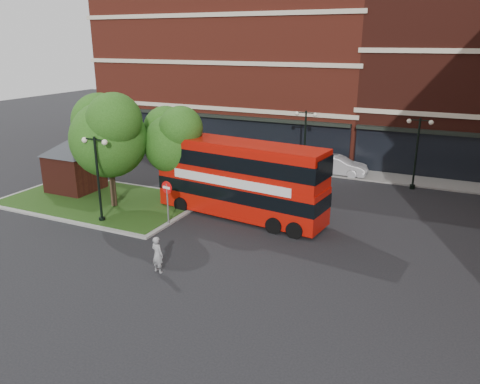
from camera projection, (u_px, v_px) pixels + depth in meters
The scene contains 15 objects.
ground at pixel (182, 240), 24.54m from camera, with size 120.00×120.00×0.00m, color black.
pavement_far at pixel (288, 166), 38.73m from camera, with size 44.00×3.00×0.12m, color slate.
terrace_far_left at pixel (239, 72), 46.26m from camera, with size 26.00×12.00×14.00m, color maroon.
traffic_island at pixel (101, 201), 30.32m from camera, with size 12.60×7.60×0.15m.
kiosk at pixel (74, 159), 31.70m from camera, with size 6.51×6.51×3.60m.
tree_island_west at pixel (108, 131), 27.93m from camera, with size 5.40×4.71×7.21m.
tree_island_east at pixel (173, 137), 29.03m from camera, with size 4.46×3.90×6.29m.
lamp_island at pixel (98, 175), 26.05m from camera, with size 1.72×0.36×5.00m.
lamp_far_left at pixel (305, 140), 35.34m from camera, with size 1.72×0.36×5.00m.
lamp_far_right at pixel (417, 150), 32.12m from camera, with size 1.72×0.36×5.00m.
bus at pixel (240, 175), 27.02m from camera, with size 10.54×3.59×3.95m.
woman at pixel (157, 255), 20.89m from camera, with size 0.63×0.41×1.72m, color gray.
car_silver at pixel (257, 157), 39.12m from camera, with size 1.64×4.09×1.39m, color #BABBC2.
car_white at pixel (337, 165), 36.20m from camera, with size 1.58×4.53×1.49m, color silver.
no_entry_sign at pixel (167, 194), 25.95m from camera, with size 0.71×0.18×2.59m.
Camera 1 is at (12.31, -19.14, 9.99)m, focal length 35.00 mm.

